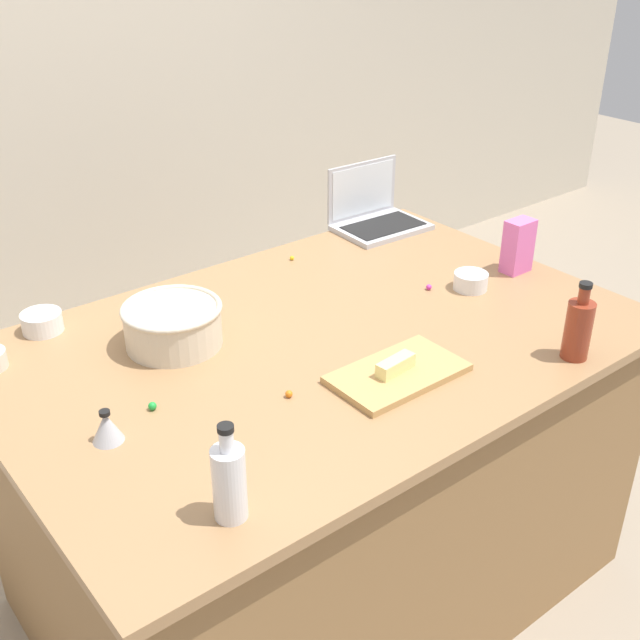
{
  "coord_description": "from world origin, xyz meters",
  "views": [
    {
      "loc": [
        -1.15,
        -1.45,
        1.95
      ],
      "look_at": [
        0.0,
        0.0,
        0.95
      ],
      "focal_mm": 44.29,
      "sensor_mm": 36.0,
      "label": 1
    }
  ],
  "objects_px": {
    "bottle_vinegar": "(229,481)",
    "laptop": "(375,214)",
    "ramekin_wide": "(471,281)",
    "candy_bag": "(518,246)",
    "cutting_board": "(398,373)",
    "butter_stick_left": "(395,365)",
    "kitchen_timer": "(107,427)",
    "ramekin_medium": "(42,322)",
    "bottle_soy": "(578,328)",
    "mixing_bowl_large": "(173,324)"
  },
  "relations": [
    {
      "from": "laptop",
      "to": "candy_bag",
      "type": "bearing_deg",
      "value": -80.34
    },
    {
      "from": "ramekin_medium",
      "to": "kitchen_timer",
      "type": "relative_size",
      "value": 1.42
    },
    {
      "from": "bottle_vinegar",
      "to": "kitchen_timer",
      "type": "distance_m",
      "value": 0.38
    },
    {
      "from": "laptop",
      "to": "cutting_board",
      "type": "distance_m",
      "value": 1.0
    },
    {
      "from": "ramekin_wide",
      "to": "butter_stick_left",
      "type": "bearing_deg",
      "value": -156.68
    },
    {
      "from": "bottle_soy",
      "to": "ramekin_wide",
      "type": "height_order",
      "value": "bottle_soy"
    },
    {
      "from": "laptop",
      "to": "ramekin_wide",
      "type": "relative_size",
      "value": 3.12
    },
    {
      "from": "butter_stick_left",
      "to": "ramekin_medium",
      "type": "relative_size",
      "value": 1.01
    },
    {
      "from": "bottle_vinegar",
      "to": "ramekin_wide",
      "type": "height_order",
      "value": "bottle_vinegar"
    },
    {
      "from": "kitchen_timer",
      "to": "ramekin_medium",
      "type": "bearing_deg",
      "value": 82.54
    },
    {
      "from": "bottle_soy",
      "to": "mixing_bowl_large",
      "type": "bearing_deg",
      "value": 138.06
    },
    {
      "from": "cutting_board",
      "to": "ramekin_wide",
      "type": "relative_size",
      "value": 3.27
    },
    {
      "from": "ramekin_wide",
      "to": "candy_bag",
      "type": "distance_m",
      "value": 0.22
    },
    {
      "from": "kitchen_timer",
      "to": "ramekin_wide",
      "type": "bearing_deg",
      "value": 1.02
    },
    {
      "from": "bottle_vinegar",
      "to": "bottle_soy",
      "type": "bearing_deg",
      "value": -2.73
    },
    {
      "from": "butter_stick_left",
      "to": "ramekin_wide",
      "type": "relative_size",
      "value": 1.08
    },
    {
      "from": "ramekin_wide",
      "to": "laptop",
      "type": "bearing_deg",
      "value": 78.61
    },
    {
      "from": "cutting_board",
      "to": "mixing_bowl_large",
      "type": "bearing_deg",
      "value": 126.11
    },
    {
      "from": "cutting_board",
      "to": "butter_stick_left",
      "type": "bearing_deg",
      "value": 180.0
    },
    {
      "from": "laptop",
      "to": "bottle_soy",
      "type": "relative_size",
      "value": 1.52
    },
    {
      "from": "mixing_bowl_large",
      "to": "ramekin_wide",
      "type": "distance_m",
      "value": 0.9
    },
    {
      "from": "ramekin_medium",
      "to": "kitchen_timer",
      "type": "bearing_deg",
      "value": -97.46
    },
    {
      "from": "mixing_bowl_large",
      "to": "bottle_vinegar",
      "type": "relative_size",
      "value": 1.25
    },
    {
      "from": "mixing_bowl_large",
      "to": "ramekin_medium",
      "type": "distance_m",
      "value": 0.38
    },
    {
      "from": "laptop",
      "to": "mixing_bowl_large",
      "type": "bearing_deg",
      "value": -163.02
    },
    {
      "from": "laptop",
      "to": "cutting_board",
      "type": "height_order",
      "value": "laptop"
    },
    {
      "from": "mixing_bowl_large",
      "to": "bottle_vinegar",
      "type": "xyz_separation_m",
      "value": [
        -0.24,
        -0.65,
        0.02
      ]
    },
    {
      "from": "ramekin_wide",
      "to": "candy_bag",
      "type": "relative_size",
      "value": 0.6
    },
    {
      "from": "bottle_vinegar",
      "to": "kitchen_timer",
      "type": "height_order",
      "value": "bottle_vinegar"
    },
    {
      "from": "cutting_board",
      "to": "butter_stick_left",
      "type": "height_order",
      "value": "butter_stick_left"
    },
    {
      "from": "ramekin_medium",
      "to": "candy_bag",
      "type": "relative_size",
      "value": 0.64
    },
    {
      "from": "cutting_board",
      "to": "ramekin_medium",
      "type": "xyz_separation_m",
      "value": [
        -0.6,
        0.77,
        0.02
      ]
    },
    {
      "from": "laptop",
      "to": "butter_stick_left",
      "type": "height_order",
      "value": "laptop"
    },
    {
      "from": "bottle_soy",
      "to": "kitchen_timer",
      "type": "bearing_deg",
      "value": 159.19
    },
    {
      "from": "ramekin_wide",
      "to": "ramekin_medium",
      "type": "bearing_deg",
      "value": 153.86
    },
    {
      "from": "mixing_bowl_large",
      "to": "cutting_board",
      "type": "bearing_deg",
      "value": -53.89
    },
    {
      "from": "cutting_board",
      "to": "ramekin_medium",
      "type": "relative_size",
      "value": 3.06
    },
    {
      "from": "bottle_vinegar",
      "to": "laptop",
      "type": "bearing_deg",
      "value": 37.87
    },
    {
      "from": "kitchen_timer",
      "to": "candy_bag",
      "type": "height_order",
      "value": "candy_bag"
    },
    {
      "from": "candy_bag",
      "to": "ramekin_wide",
      "type": "bearing_deg",
      "value": 179.54
    },
    {
      "from": "mixing_bowl_large",
      "to": "butter_stick_left",
      "type": "distance_m",
      "value": 0.59
    },
    {
      "from": "candy_bag",
      "to": "bottle_soy",
      "type": "bearing_deg",
      "value": -124.45
    },
    {
      "from": "bottle_vinegar",
      "to": "cutting_board",
      "type": "height_order",
      "value": "bottle_vinegar"
    },
    {
      "from": "mixing_bowl_large",
      "to": "kitchen_timer",
      "type": "relative_size",
      "value": 3.41
    },
    {
      "from": "laptop",
      "to": "ramekin_medium",
      "type": "height_order",
      "value": "laptop"
    },
    {
      "from": "bottle_soy",
      "to": "candy_bag",
      "type": "height_order",
      "value": "bottle_soy"
    },
    {
      "from": "mixing_bowl_large",
      "to": "butter_stick_left",
      "type": "relative_size",
      "value": 2.39
    },
    {
      "from": "laptop",
      "to": "ramekin_wide",
      "type": "height_order",
      "value": "laptop"
    },
    {
      "from": "laptop",
      "to": "mixing_bowl_large",
      "type": "height_order",
      "value": "laptop"
    },
    {
      "from": "butter_stick_left",
      "to": "ramekin_wide",
      "type": "distance_m",
      "value": 0.57
    }
  ]
}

